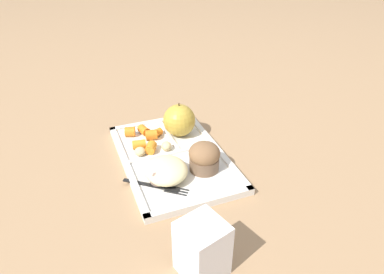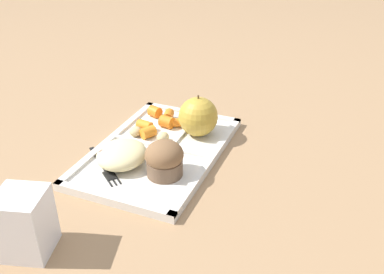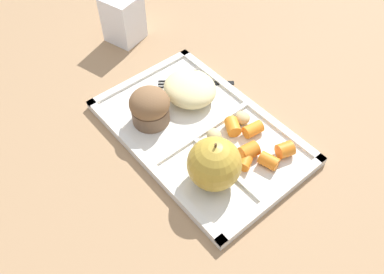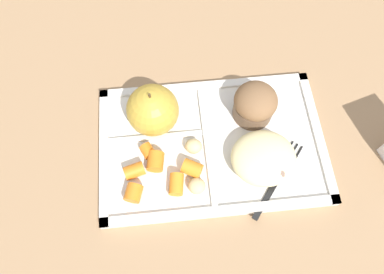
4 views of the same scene
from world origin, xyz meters
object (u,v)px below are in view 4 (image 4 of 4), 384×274
plastic_fork (280,175)px  green_apple (153,110)px  lunch_tray (211,145)px  bran_muffin (255,104)px

plastic_fork → green_apple: bearing=149.1°
lunch_tray → green_apple: size_ratio=4.04×
bran_muffin → plastic_fork: bearing=-77.5°
lunch_tray → plastic_fork: (0.10, -0.06, 0.01)m
lunch_tray → plastic_fork: bearing=-32.7°
lunch_tray → green_apple: green_apple is taller
green_apple → bran_muffin: 0.16m
lunch_tray → green_apple: bearing=151.1°
green_apple → plastic_fork: bearing=-30.9°
green_apple → plastic_fork: (0.19, -0.11, -0.04)m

